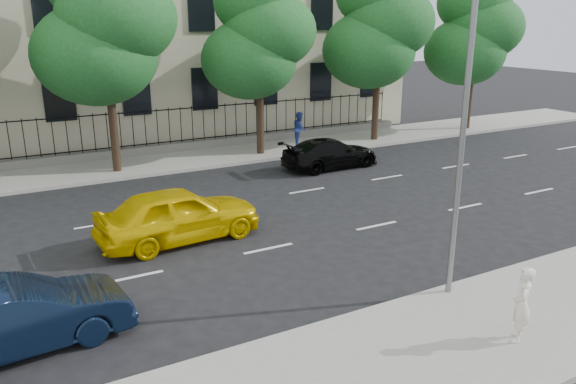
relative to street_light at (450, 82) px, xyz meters
The scene contains 15 objects.
ground 5.99m from the street_light, 144.73° to the left, with size 120.00×120.00×0.00m, color black.
near_sidewalk 6.08m from the street_light, 138.24° to the right, with size 60.00×4.00×0.15m, color gray.
far_sidewalk 16.75m from the street_light, 99.01° to the left, with size 60.00×4.00×0.15m, color gray.
lane_markings 8.67m from the street_light, 110.98° to the left, with size 49.60×4.62×0.01m, color silver, non-canonical shape.
iron_fence 18.21m from the street_light, 98.14° to the left, with size 30.00×0.50×2.20m.
street_light is the anchor object (origin of this frame).
tree_c 15.82m from the street_light, 106.43° to the left, with size 5.89×5.50×9.80m.
tree_d 15.36m from the street_light, 80.48° to the left, with size 5.34×4.94×8.84m.
tree_e 17.92m from the street_light, 57.77° to the left, with size 5.71×5.31×9.46m.
tree_f 22.43m from the street_light, 42.45° to the left, with size 5.52×5.12×9.01m.
yellow_taxi 8.81m from the street_light, 126.56° to the left, with size 2.00×4.96×1.69m, color #DDB600.
navy_sedan 10.54m from the street_light, 167.99° to the left, with size 1.57×4.51×1.49m, color black.
black_sedan 12.95m from the street_light, 69.39° to the left, with size 1.89×4.64×1.35m, color black.
woman_near 5.06m from the street_light, 96.11° to the right, with size 0.59×0.39×1.62m, color white.
pedestrian_far 16.99m from the street_light, 71.87° to the left, with size 0.85×0.66×1.75m, color #283C94.
Camera 1 is at (-6.90, -11.27, 6.52)m, focal length 35.00 mm.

